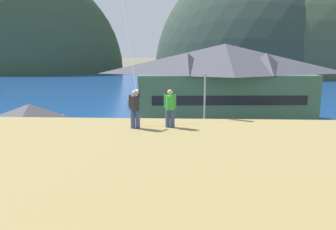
{
  "coord_description": "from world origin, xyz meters",
  "views": [
    {
      "loc": [
        0.84,
        -21.39,
        9.46
      ],
      "look_at": [
        -0.49,
        9.0,
        3.24
      ],
      "focal_mm": 35.18,
      "sensor_mm": 36.0,
      "label": 1
    }
  ],
  "objects_px": {
    "parked_car_back_row_left": "(94,174)",
    "parked_car_mid_row_center": "(178,164)",
    "harbor_lodge": "(224,81)",
    "moored_boat_wharfside": "(140,98)",
    "person_kite_flyer": "(135,107)",
    "parked_car_front_row_silver": "(155,145)",
    "parked_car_front_row_red": "(268,144)",
    "wharf_dock": "(159,103)",
    "person_companion": "(170,107)",
    "parked_car_lone_by_shed": "(211,148)",
    "parking_light_pole": "(205,104)",
    "storage_shed_near_lot": "(31,127)",
    "storage_shed_waterside": "(155,101)"
  },
  "relations": [
    {
      "from": "parked_car_back_row_left",
      "to": "parked_car_mid_row_center",
      "type": "bearing_deg",
      "value": 22.4
    },
    {
      "from": "harbor_lodge",
      "to": "moored_boat_wharfside",
      "type": "height_order",
      "value": "harbor_lodge"
    },
    {
      "from": "person_kite_flyer",
      "to": "parked_car_front_row_silver",
      "type": "bearing_deg",
      "value": 91.13
    },
    {
      "from": "moored_boat_wharfside",
      "to": "parked_car_front_row_red",
      "type": "height_order",
      "value": "moored_boat_wharfside"
    },
    {
      "from": "harbor_lodge",
      "to": "person_kite_flyer",
      "type": "distance_m",
      "value": 28.66
    },
    {
      "from": "wharf_dock",
      "to": "person_companion",
      "type": "height_order",
      "value": "person_companion"
    },
    {
      "from": "parked_car_front_row_red",
      "to": "parked_car_lone_by_shed",
      "type": "xyz_separation_m",
      "value": [
        -5.18,
        -1.57,
        0.0
      ]
    },
    {
      "from": "parked_car_front_row_red",
      "to": "parked_car_back_row_left",
      "type": "xyz_separation_m",
      "value": [
        -13.55,
        -7.8,
        0.0
      ]
    },
    {
      "from": "parking_light_pole",
      "to": "moored_boat_wharfside",
      "type": "bearing_deg",
      "value": 110.67
    },
    {
      "from": "wharf_dock",
      "to": "moored_boat_wharfside",
      "type": "relative_size",
      "value": 1.75
    },
    {
      "from": "storage_shed_near_lot",
      "to": "parked_car_front_row_red",
      "type": "height_order",
      "value": "storage_shed_near_lot"
    },
    {
      "from": "parked_car_mid_row_center",
      "to": "parked_car_back_row_left",
      "type": "xyz_separation_m",
      "value": [
        -5.63,
        -2.32,
        0.0
      ]
    },
    {
      "from": "parked_car_back_row_left",
      "to": "person_companion",
      "type": "bearing_deg",
      "value": -48.81
    },
    {
      "from": "parked_car_front_row_silver",
      "to": "person_kite_flyer",
      "type": "height_order",
      "value": "person_kite_flyer"
    },
    {
      "from": "storage_shed_waterside",
      "to": "wharf_dock",
      "type": "height_order",
      "value": "storage_shed_waterside"
    },
    {
      "from": "wharf_dock",
      "to": "parked_car_back_row_left",
      "type": "bearing_deg",
      "value": -93.33
    },
    {
      "from": "storage_shed_waterside",
      "to": "wharf_dock",
      "type": "xyz_separation_m",
      "value": [
        -0.18,
        9.93,
        -1.99
      ]
    },
    {
      "from": "harbor_lodge",
      "to": "storage_shed_waterside",
      "type": "distance_m",
      "value": 9.8
    },
    {
      "from": "storage_shed_near_lot",
      "to": "parking_light_pole",
      "type": "distance_m",
      "value": 16.48
    },
    {
      "from": "parking_light_pole",
      "to": "harbor_lodge",
      "type": "bearing_deg",
      "value": 72.88
    },
    {
      "from": "harbor_lodge",
      "to": "moored_boat_wharfside",
      "type": "xyz_separation_m",
      "value": [
        -12.87,
        15.77,
        -4.58
      ]
    },
    {
      "from": "parked_car_front_row_silver",
      "to": "parking_light_pole",
      "type": "xyz_separation_m",
      "value": [
        4.57,
        4.24,
        3.02
      ]
    },
    {
      "from": "parked_car_front_row_silver",
      "to": "parking_light_pole",
      "type": "bearing_deg",
      "value": 42.9
    },
    {
      "from": "storage_shed_waterside",
      "to": "wharf_dock",
      "type": "relative_size",
      "value": 0.44
    },
    {
      "from": "parked_car_lone_by_shed",
      "to": "parked_car_front_row_red",
      "type": "bearing_deg",
      "value": 16.83
    },
    {
      "from": "moored_boat_wharfside",
      "to": "parked_car_back_row_left",
      "type": "distance_m",
      "value": 37.08
    },
    {
      "from": "parked_car_back_row_left",
      "to": "moored_boat_wharfside",
      "type": "bearing_deg",
      "value": 92.56
    },
    {
      "from": "parked_car_lone_by_shed",
      "to": "parked_car_front_row_silver",
      "type": "bearing_deg",
      "value": 171.67
    },
    {
      "from": "storage_shed_waterside",
      "to": "parked_car_front_row_silver",
      "type": "distance_m",
      "value": 16.66
    },
    {
      "from": "wharf_dock",
      "to": "person_kite_flyer",
      "type": "distance_m",
      "value": 40.35
    },
    {
      "from": "wharf_dock",
      "to": "person_kite_flyer",
      "type": "relative_size",
      "value": 7.51
    },
    {
      "from": "moored_boat_wharfside",
      "to": "storage_shed_near_lot",
      "type": "bearing_deg",
      "value": -102.37
    },
    {
      "from": "harbor_lodge",
      "to": "parked_car_front_row_silver",
      "type": "distance_m",
      "value": 16.81
    },
    {
      "from": "harbor_lodge",
      "to": "storage_shed_near_lot",
      "type": "xyz_separation_m",
      "value": [
        -19.2,
        -13.15,
        -2.98
      ]
    },
    {
      "from": "parked_car_back_row_left",
      "to": "parked_car_lone_by_shed",
      "type": "bearing_deg",
      "value": 36.65
    },
    {
      "from": "wharf_dock",
      "to": "moored_boat_wharfside",
      "type": "xyz_separation_m",
      "value": [
        -3.6,
        3.63,
        0.37
      ]
    },
    {
      "from": "person_kite_flyer",
      "to": "person_companion",
      "type": "height_order",
      "value": "person_kite_flyer"
    },
    {
      "from": "parked_car_front_row_silver",
      "to": "parked_car_front_row_red",
      "type": "bearing_deg",
      "value": 4.91
    },
    {
      "from": "parked_car_front_row_silver",
      "to": "parking_light_pole",
      "type": "distance_m",
      "value": 6.93
    },
    {
      "from": "harbor_lodge",
      "to": "parked_car_front_row_red",
      "type": "xyz_separation_m",
      "value": [
        2.35,
        -13.48,
        -4.23
      ]
    },
    {
      "from": "moored_boat_wharfside",
      "to": "parked_car_front_row_silver",
      "type": "height_order",
      "value": "moored_boat_wharfside"
    },
    {
      "from": "storage_shed_waterside",
      "to": "wharf_dock",
      "type": "bearing_deg",
      "value": 91.06
    },
    {
      "from": "parking_light_pole",
      "to": "person_companion",
      "type": "height_order",
      "value": "person_companion"
    },
    {
      "from": "parked_car_front_row_red",
      "to": "storage_shed_near_lot",
      "type": "bearing_deg",
      "value": 179.12
    },
    {
      "from": "parked_car_mid_row_center",
      "to": "parking_light_pole",
      "type": "xyz_separation_m",
      "value": [
        2.47,
        8.86,
        3.02
      ]
    },
    {
      "from": "storage_shed_near_lot",
      "to": "parked_car_lone_by_shed",
      "type": "xyz_separation_m",
      "value": [
        16.37,
        -1.9,
        -1.26
      ]
    },
    {
      "from": "harbor_lodge",
      "to": "parked_car_front_row_silver",
      "type": "height_order",
      "value": "harbor_lodge"
    },
    {
      "from": "storage_shed_waterside",
      "to": "person_kite_flyer",
      "type": "height_order",
      "value": "person_kite_flyer"
    },
    {
      "from": "person_companion",
      "to": "parked_car_front_row_red",
      "type": "bearing_deg",
      "value": 59.5
    },
    {
      "from": "storage_shed_waterside",
      "to": "parked_car_lone_by_shed",
      "type": "relative_size",
      "value": 1.4
    }
  ]
}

